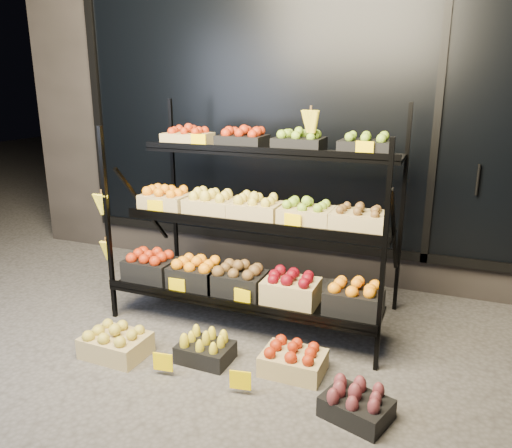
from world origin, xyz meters
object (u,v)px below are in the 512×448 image
at_px(floor_crate_midleft, 205,349).
at_px(floor_crate_midright, 293,359).
at_px(display_rack, 253,221).
at_px(floor_crate_left, 116,342).

bearing_deg(floor_crate_midleft, floor_crate_midright, 9.40).
height_order(display_rack, floor_crate_midright, display_rack).
bearing_deg(floor_crate_left, display_rack, 56.41).
distance_m(display_rack, floor_crate_midright, 1.10).
bearing_deg(floor_crate_left, floor_crate_midright, 13.74).
bearing_deg(floor_crate_midleft, floor_crate_left, -162.92).
relative_size(display_rack, floor_crate_midleft, 6.12).
xyz_separation_m(display_rack, floor_crate_left, (-0.64, -0.90, -0.69)).
bearing_deg(floor_crate_midright, floor_crate_left, -167.59).
relative_size(display_rack, floor_crate_left, 5.06).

